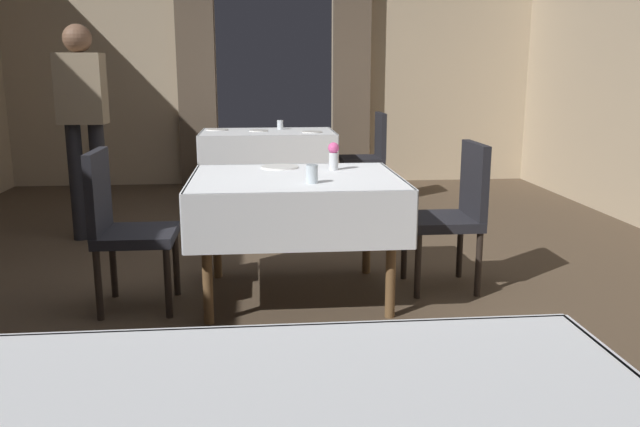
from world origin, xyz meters
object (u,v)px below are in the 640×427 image
object	(u,v)px
dining_table_far	(268,141)
plate_far_b	(312,132)
flower_vase_mid	(334,155)
glass_mid_c	(312,174)
person_waiter_by_doorway	(83,114)
plate_far_a	(217,130)
plate_mid_b	(280,167)
chair_far_right	(369,152)
chair_mid_right	(455,209)
dining_table_mid	(295,193)
glass_far_c	(280,125)
plate_far_d	(259,131)
chair_mid_left	(121,222)

from	to	relation	value
dining_table_far	plate_far_b	xyz separation A→B (m)	(0.44, -0.16, 0.11)
flower_vase_mid	glass_mid_c	world-z (taller)	flower_vase_mid
dining_table_far	person_waiter_by_doorway	distance (m)	2.05
plate_far_a	plate_far_b	distance (m)	1.03
plate_mid_b	chair_far_right	bearing A→B (deg)	68.45
chair_mid_right	plate_far_a	xyz separation A→B (m)	(-1.66, 3.01, 0.24)
dining_table_far	plate_far_a	distance (m)	0.57
chair_far_right	plate_far_a	world-z (taller)	chair_far_right
dining_table_far	plate_far_a	world-z (taller)	plate_far_a
dining_table_mid	glass_mid_c	size ratio (longest dim) A/B	12.01
dining_table_far	plate_far_b	size ratio (longest dim) A/B	6.74
glass_far_c	plate_far_d	xyz separation A→B (m)	(-0.23, -0.19, -0.04)
dining_table_mid	plate_far_b	world-z (taller)	plate_far_b
dining_table_mid	chair_far_right	size ratio (longest dim) A/B	1.34
dining_table_mid	plate_mid_b	distance (m)	0.37
person_waiter_by_doorway	flower_vase_mid	bearing A→B (deg)	-35.05
glass_mid_c	plate_far_a	world-z (taller)	glass_mid_c
dining_table_mid	dining_table_far	size ratio (longest dim) A/B	0.91
chair_mid_left	chair_mid_right	bearing A→B (deg)	5.27
person_waiter_by_doorway	chair_far_right	bearing A→B (deg)	29.13
chair_mid_left	plate_far_b	xyz separation A→B (m)	(1.33, 2.85, 0.24)
chair_mid_left	flower_vase_mid	size ratio (longest dim) A/B	5.31
dining_table_mid	plate_far_a	xyz separation A→B (m)	(-0.65, 3.08, 0.11)
chair_far_right	plate_far_a	distance (m)	1.62
chair_mid_right	chair_mid_left	bearing A→B (deg)	-174.73
chair_mid_right	glass_far_c	world-z (taller)	chair_mid_right
chair_mid_right	plate_far_a	bearing A→B (deg)	118.85
flower_vase_mid	glass_mid_c	bearing A→B (deg)	-110.14
dining_table_mid	plate_mid_b	size ratio (longest dim) A/B	5.24
dining_table_mid	plate_far_d	distance (m)	2.94
plate_far_a	plate_far_d	bearing A→B (deg)	-19.78
chair_mid_left	flower_vase_mid	world-z (taller)	chair_mid_left
glass_mid_c	plate_far_d	bearing A→B (deg)	95.28
chair_far_right	plate_far_a	size ratio (longest dim) A/B	4.09
dining_table_mid	glass_far_c	xyz separation A→B (m)	(0.01, 3.12, 0.15)
plate_far_b	chair_far_right	bearing A→B (deg)	19.10
dining_table_far	plate_far_a	bearing A→B (deg)	161.06
plate_far_b	person_waiter_by_doorway	bearing A→B (deg)	-147.95
plate_far_a	chair_mid_left	bearing A→B (deg)	-96.48
plate_far_d	person_waiter_by_doorway	bearing A→B (deg)	-134.89
dining_table_far	plate_mid_b	distance (m)	2.56
dining_table_far	glass_mid_c	world-z (taller)	glass_mid_c
dining_table_far	plate_mid_b	size ratio (longest dim) A/B	5.77
flower_vase_mid	plate_far_b	size ratio (longest dim) A/B	0.86
plate_far_a	person_waiter_by_doorway	distance (m)	1.84
glass_far_c	plate_far_d	size ratio (longest dim) A/B	0.52
plate_mid_b	plate_far_b	bearing A→B (deg)	80.44
dining_table_far	chair_far_right	size ratio (longest dim) A/B	1.48
person_waiter_by_doorway	plate_far_d	bearing A→B (deg)	45.11
chair_mid_right	dining_table_mid	bearing A→B (deg)	-175.81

